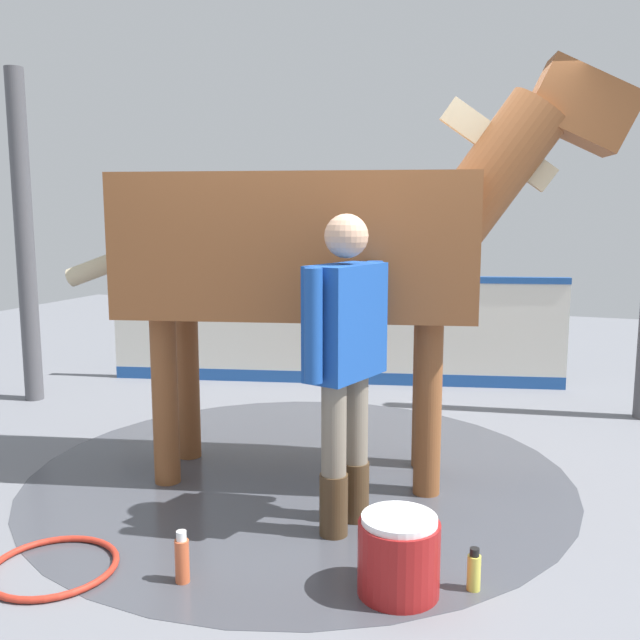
# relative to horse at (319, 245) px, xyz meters

# --- Properties ---
(ground_plane) EXTENTS (16.00, 16.00, 0.02)m
(ground_plane) POSITION_rel_horse_xyz_m (0.24, -0.04, -1.49)
(ground_plane) COLOR slate
(wet_patch) EXTENTS (3.46, 3.46, 0.00)m
(wet_patch) POSITION_rel_horse_xyz_m (-0.12, -0.03, -1.48)
(wet_patch) COLOR #42444C
(wet_patch) RESTS_ON ground
(barrier_wall) EXTENTS (4.37, 1.11, 1.08)m
(barrier_wall) POSITION_rel_horse_xyz_m (-0.68, 2.35, -0.98)
(barrier_wall) COLOR silver
(barrier_wall) RESTS_ON ground
(roof_post_far) EXTENTS (0.16, 0.16, 2.90)m
(roof_post_far) POSITION_rel_horse_xyz_m (-3.05, 0.86, -0.03)
(roof_post_far) COLOR #4C4C51
(roof_post_far) RESTS_ON ground
(horse) EXTENTS (3.43, 1.31, 2.56)m
(horse) POSITION_rel_horse_xyz_m (0.00, 0.00, 0.00)
(horse) COLOR brown
(horse) RESTS_ON ground
(handler) EXTENTS (0.34, 0.65, 1.67)m
(handler) POSITION_rel_horse_xyz_m (0.39, -0.67, -0.52)
(handler) COLOR #47331E
(handler) RESTS_ON ground
(wash_bucket) EXTENTS (0.36, 0.36, 0.36)m
(wash_bucket) POSITION_rel_horse_xyz_m (0.81, -1.21, -1.30)
(wash_bucket) COLOR maroon
(wash_bucket) RESTS_ON ground
(bottle_shampoo) EXTENTS (0.06, 0.06, 0.20)m
(bottle_shampoo) POSITION_rel_horse_xyz_m (1.12, -1.08, -1.39)
(bottle_shampoo) COLOR #D8CC4C
(bottle_shampoo) RESTS_ON ground
(bottle_spray) EXTENTS (0.07, 0.07, 0.25)m
(bottle_spray) POSITION_rel_horse_xyz_m (-0.14, -1.46, -1.36)
(bottle_spray) COLOR #CC5933
(bottle_spray) RESTS_ON ground
(hose_coil) EXTENTS (0.60, 0.60, 0.03)m
(hose_coil) POSITION_rel_horse_xyz_m (-0.77, -1.57, -1.46)
(hose_coil) COLOR #B72D1E
(hose_coil) RESTS_ON ground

